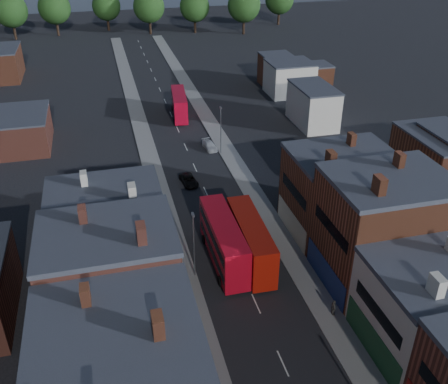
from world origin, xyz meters
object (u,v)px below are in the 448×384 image
bus_0 (224,241)px  bus_1 (251,240)px  car_3 (210,145)px  ped_3 (334,308)px  bus_2 (179,104)px  car_2 (189,180)px

bus_0 → bus_1: 3.06m
car_3 → ped_3: ped_3 is taller
bus_2 → car_3: bearing=-75.8°
car_3 → bus_1: bearing=-101.0°
bus_2 → bus_0: bearing=-87.6°
bus_0 → bus_2: (3.00, 46.62, -0.34)m
car_2 → ped_3: 31.72m
car_3 → bus_0: bearing=-106.6°
bus_2 → ped_3: (5.45, -57.80, -1.56)m
bus_0 → car_2: 19.42m
bus_0 → bus_1: bus_0 is taller
bus_2 → ped_3: bearing=-78.5°
car_2 → bus_0: bearing=-95.7°
bus_2 → car_3: (2.30, -16.06, -1.93)m
bus_0 → bus_2: size_ratio=1.12×
bus_1 → car_3: bus_1 is taller
bus_0 → car_2: bus_0 is taller
bus_1 → car_2: bearing=101.1°
bus_0 → bus_1: size_ratio=1.02×
bus_1 → bus_2: 47.23m
car_2 → car_3: car_3 is taller
bus_2 → ped_3: size_ratio=6.40×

